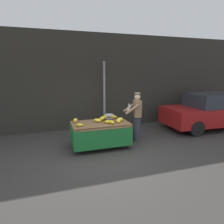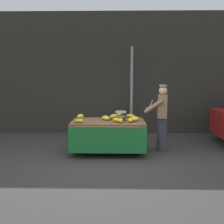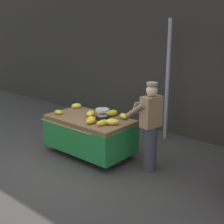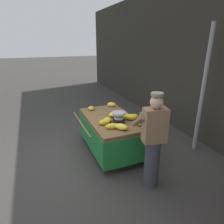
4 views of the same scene
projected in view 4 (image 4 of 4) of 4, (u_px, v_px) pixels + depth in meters
ground_plane at (79, 158)px, 4.40m from camera, size 60.00×60.00×0.00m
back_wall at (202, 61)px, 4.86m from camera, size 16.00×0.24×3.97m
street_pole at (203, 91)px, 4.34m from camera, size 0.09×0.09×2.82m
banana_cart at (111, 127)px, 4.52m from camera, size 1.83×1.22×0.83m
weighing_scale at (119, 117)px, 4.15m from camera, size 0.28×0.28×0.24m
banana_bunch_0 at (140, 122)px, 4.07m from camera, size 0.29×0.25×0.11m
banana_bunch_1 at (112, 126)px, 3.88m from camera, size 0.16×0.29×0.11m
banana_bunch_2 at (112, 104)px, 5.18m from camera, size 0.21×0.25×0.12m
banana_bunch_3 at (133, 117)px, 4.33m from camera, size 0.18×0.30×0.13m
banana_bunch_4 at (104, 122)px, 4.07m from camera, size 0.14×0.25×0.12m
banana_bunch_5 at (91, 108)px, 4.94m from camera, size 0.24×0.19×0.09m
banana_bunch_6 at (125, 116)px, 4.38m from camera, size 0.32×0.27×0.13m
banana_bunch_7 at (114, 114)px, 4.52m from camera, size 0.29×0.33×0.11m
banana_bunch_8 at (121, 127)px, 3.84m from camera, size 0.31×0.29×0.12m
banana_bunch_9 at (107, 120)px, 4.19m from camera, size 0.26×0.25×0.11m
vendor_person at (153, 141)px, 3.32m from camera, size 0.64×0.60×1.71m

